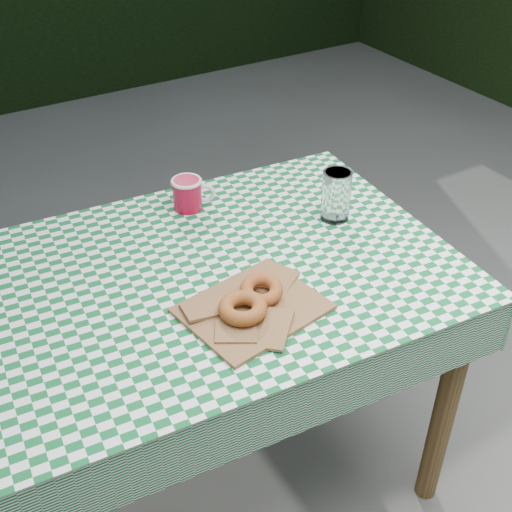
{
  "coord_description": "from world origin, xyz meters",
  "views": [
    {
      "loc": [
        -0.63,
        -1.31,
        1.68
      ],
      "look_at": [
        0.01,
        -0.24,
        0.79
      ],
      "focal_mm": 45.83,
      "sensor_mm": 36.0,
      "label": 1
    }
  ],
  "objects_px": {
    "drinking_glass": "(336,195)",
    "table": "(206,386)",
    "coffee_mug": "(187,194)",
    "paper_bag": "(253,308)"
  },
  "relations": [
    {
      "from": "drinking_glass",
      "to": "table",
      "type": "bearing_deg",
      "value": -175.16
    },
    {
      "from": "coffee_mug",
      "to": "drinking_glass",
      "type": "relative_size",
      "value": 1.14
    },
    {
      "from": "paper_bag",
      "to": "coffee_mug",
      "type": "distance_m",
      "value": 0.47
    },
    {
      "from": "paper_bag",
      "to": "drinking_glass",
      "type": "bearing_deg",
      "value": 29.42
    },
    {
      "from": "table",
      "to": "coffee_mug",
      "type": "xyz_separation_m",
      "value": [
        0.11,
        0.28,
        0.42
      ]
    },
    {
      "from": "paper_bag",
      "to": "drinking_glass",
      "type": "height_order",
      "value": "drinking_glass"
    },
    {
      "from": "drinking_glass",
      "to": "paper_bag",
      "type": "bearing_deg",
      "value": -150.58
    },
    {
      "from": "paper_bag",
      "to": "drinking_glass",
      "type": "distance_m",
      "value": 0.44
    },
    {
      "from": "paper_bag",
      "to": "drinking_glass",
      "type": "relative_size",
      "value": 2.12
    },
    {
      "from": "table",
      "to": "coffee_mug",
      "type": "bearing_deg",
      "value": 73.19
    }
  ]
}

